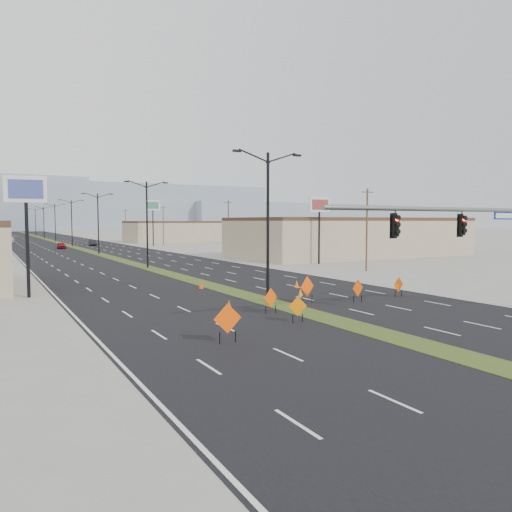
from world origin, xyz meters
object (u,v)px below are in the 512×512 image
car_mid (93,243)px  construction_sign_2 (271,299)px  streetlight_4 (55,221)px  cone_3 (201,285)px  streetlight_6 (35,221)px  car_left (61,246)px  construction_sign_5 (399,285)px  streetlight_0 (268,222)px  pole_sign_east_near (319,210)px  streetlight_2 (98,221)px  cone_1 (301,292)px  construction_sign_4 (358,289)px  cone_2 (297,284)px  construction_sign_1 (298,307)px  pole_sign_west (26,199)px  construction_sign_3 (307,287)px  cone_0 (229,305)px  construction_sign_0 (228,320)px  pole_sign_east_far (153,209)px  streetlight_3 (72,221)px  signal_mast (483,233)px  streetlight_1 (147,222)px  streetlight_5 (44,221)px  car_far (9,240)px

car_mid → construction_sign_2: (-6.54, -89.54, 0.23)m
streetlight_4 → cone_3: size_ratio=14.86×
streetlight_6 → car_left: bearing=-92.0°
streetlight_6 → construction_sign_5: (9.45, -170.52, -4.58)m
streetlight_0 → pole_sign_east_near: (20.84, 22.94, 1.43)m
streetlight_2 → cone_1: streetlight_2 is taller
construction_sign_4 → pole_sign_east_near: bearing=41.8°
car_mid → car_left: bearing=-124.8°
streetlight_0 → cone_2: size_ratio=15.73×
streetlight_4 → construction_sign_1: streetlight_4 is taller
construction_sign_5 → pole_sign_west: bearing=142.9°
streetlight_4 → construction_sign_2: 115.91m
streetlight_6 → cone_3: (-1.40, -159.65, -5.08)m
streetlight_4 → construction_sign_3: bearing=-89.0°
cone_2 → cone_3: bearing=155.0°
construction_sign_5 → car_mid: bearing=84.2°
cone_0 → pole_sign_east_near: (24.46, 24.45, 6.53)m
construction_sign_0 → cone_1: bearing=44.2°
streetlight_0 → construction_sign_1: 8.35m
pole_sign_east_far → streetlight_6: bearing=99.1°
construction_sign_2 → pole_sign_east_near: (22.84, 26.74, 5.96)m
streetlight_3 → streetlight_6: same height
streetlight_6 → cone_0: 169.63m
signal_mast → pole_sign_east_far: size_ratio=1.62×
streetlight_3 → construction_sign_1: size_ratio=7.06×
construction_sign_0 → cone_0: bearing=64.8°
streetlight_1 → streetlight_4: (0.00, 84.00, 0.00)m
streetlight_0 → construction_sign_0: size_ratio=5.59×
signal_mast → streetlight_6: 178.21m
construction_sign_5 → cone_1: construction_sign_5 is taller
streetlight_0 → car_left: 76.35m
streetlight_2 → car_left: size_ratio=2.67×
streetlight_2 → construction_sign_3: streetlight_2 is taller
construction_sign_3 → cone_1: size_ratio=3.08×
construction_sign_5 → pole_sign_east_near: size_ratio=0.17×
construction_sign_1 → cone_0: 5.44m
streetlight_5 → cone_3: 131.75m
pole_sign_east_near → streetlight_6: bearing=109.0°
construction_sign_3 → pole_sign_east_near: (18.84, 24.70, 5.78)m
signal_mast → cone_0: size_ratio=25.90×
streetlight_1 → streetlight_4: size_ratio=1.00×
streetlight_5 → car_far: bearing=-110.7°
car_mid → cone_0: bearing=-91.2°
construction_sign_2 → pole_sign_west: (-12.00, 13.80, 6.12)m
streetlight_6 → construction_sign_3: size_ratio=5.53×
streetlight_4 → cone_2: size_ratio=15.73×
streetlight_4 → pole_sign_east_near: bearing=-76.8°
signal_mast → pole_sign_west: bearing=138.4°
signal_mast → streetlight_1: 38.96m
streetlight_1 → construction_sign_2: size_ratio=6.59×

